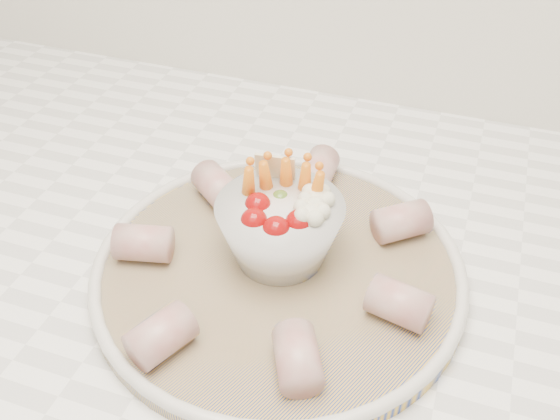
% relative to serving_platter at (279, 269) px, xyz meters
% --- Properties ---
extents(serving_platter, '(0.46, 0.46, 0.02)m').
position_rel_serving_platter_xyz_m(serving_platter, '(0.00, 0.00, 0.00)').
color(serving_platter, navy).
rests_on(serving_platter, kitchen_counter).
extents(veggie_bowl, '(0.12, 0.12, 0.10)m').
position_rel_serving_platter_xyz_m(veggie_bowl, '(-0.00, 0.01, 0.04)').
color(veggie_bowl, silver).
rests_on(veggie_bowl, serving_platter).
extents(cured_meat_rolls, '(0.30, 0.31, 0.04)m').
position_rel_serving_platter_xyz_m(cured_meat_rolls, '(-0.00, 0.00, 0.02)').
color(cured_meat_rolls, '#A84E4C').
rests_on(cured_meat_rolls, serving_platter).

